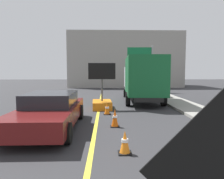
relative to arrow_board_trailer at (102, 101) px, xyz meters
The scene contains 9 objects.
lane_center_stripe 7.04m from the arrow_board_trailer, 91.49° to the right, with size 0.14×36.00×0.01m, color yellow.
arrow_board_trailer is the anchor object (origin of this frame).
box_truck 4.26m from the arrow_board_trailer, 44.55° to the left, with size 2.88×7.54×3.17m.
pickup_car 4.77m from the arrow_board_trailer, 113.63° to the right, with size 2.16×5.09×1.38m.
highway_guide_sign 11.56m from the arrow_board_trailer, 66.37° to the left, with size 2.79×0.18×5.00m.
far_building_block 20.19m from the arrow_board_trailer, 81.21° to the left, with size 15.97×7.85×7.70m, color gray.
traffic_cone_mid_lane 6.93m from the arrow_board_trailer, 83.95° to the right, with size 0.36×0.36×0.63m.
traffic_cone_far_lane 4.20m from the arrow_board_trailer, 82.02° to the right, with size 0.36×0.36×0.73m.
traffic_cone_curbside 1.76m from the arrow_board_trailer, 80.41° to the right, with size 0.36×0.36×0.62m.
Camera 1 is at (0.40, 0.71, 2.20)m, focal length 33.44 mm.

